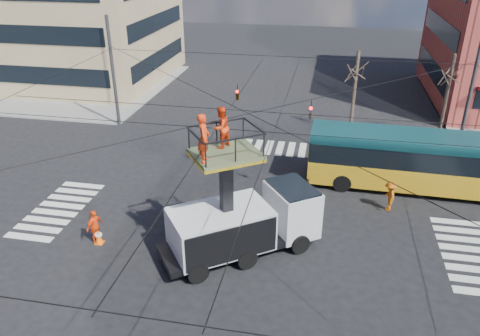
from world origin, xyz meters
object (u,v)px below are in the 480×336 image
(worker_ground, at_px, (95,227))
(flagger, at_px, (389,196))
(traffic_cone, at_px, (99,236))
(city_bus, at_px, (429,161))
(utility_truck, at_px, (244,209))

(worker_ground, xyz_separation_m, flagger, (13.43, 5.54, -0.03))
(traffic_cone, distance_m, flagger, 14.42)
(city_bus, relative_size, traffic_cone, 18.29)
(traffic_cone, bearing_deg, flagger, 22.86)
(utility_truck, bearing_deg, traffic_cone, 150.77)
(utility_truck, distance_m, worker_ground, 6.93)
(traffic_cone, xyz_separation_m, flagger, (13.28, 5.60, 0.45))
(city_bus, xyz_separation_m, flagger, (-2.18, -2.68, -0.92))
(city_bus, distance_m, worker_ground, 17.66)
(worker_ground, bearing_deg, city_bus, -44.34)
(utility_truck, height_order, flagger, utility_truck)
(utility_truck, xyz_separation_m, city_bus, (8.84, 7.55, -0.43))
(city_bus, height_order, traffic_cone, city_bus)
(worker_ground, bearing_deg, traffic_cone, -93.67)
(utility_truck, xyz_separation_m, traffic_cone, (-6.62, -0.73, -1.80))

